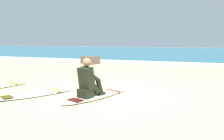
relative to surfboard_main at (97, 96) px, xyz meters
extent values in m
plane|color=#CCB584|center=(-0.07, 0.46, -0.04)|extent=(80.00, 80.00, 0.00)
cube|color=teal|center=(-0.07, 22.76, 0.01)|extent=(80.00, 28.00, 0.10)
cube|color=white|center=(-0.07, 9.06, 0.02)|extent=(80.00, 0.90, 0.11)
ellipsoid|color=#EFE5C6|center=(0.00, 0.00, 0.00)|extent=(1.24, 2.32, 0.07)
cube|color=red|center=(0.21, 0.60, 0.04)|extent=(0.48, 0.25, 0.01)
cube|color=#4A1311|center=(-0.24, -0.69, 0.04)|extent=(0.42, 0.35, 0.01)
cube|color=black|center=(-0.13, -0.38, 0.14)|extent=(0.38, 0.35, 0.20)
cylinder|color=black|center=(-0.17, -0.18, 0.29)|extent=(0.27, 0.43, 0.43)
cylinder|color=black|center=(-0.12, 0.02, 0.26)|extent=(0.19, 0.28, 0.42)
cube|color=black|center=(-0.11, 0.09, 0.07)|extent=(0.16, 0.24, 0.05)
cylinder|color=black|center=(0.02, -0.24, 0.29)|extent=(0.27, 0.43, 0.43)
cylinder|color=black|center=(0.09, -0.05, 0.26)|extent=(0.19, 0.28, 0.42)
cube|color=black|center=(0.12, 0.02, 0.07)|extent=(0.16, 0.24, 0.05)
cube|color=black|center=(-0.12, -0.35, 0.49)|extent=(0.41, 0.38, 0.57)
sphere|color=#A37556|center=(-0.11, -0.32, 0.88)|extent=(0.21, 0.21, 0.21)
cylinder|color=black|center=(-0.21, -0.16, 0.52)|extent=(0.21, 0.40, 0.31)
cylinder|color=black|center=(0.06, -0.24, 0.52)|extent=(0.21, 0.40, 0.31)
ellipsoid|color=silver|center=(-1.59, -0.42, 0.00)|extent=(1.53, 2.12, 0.07)
cube|color=gold|center=(-1.28, 0.10, 0.04)|extent=(0.46, 0.33, 0.01)
cube|color=#4C400C|center=(-1.93, -1.02, 0.04)|extent=(0.44, 0.39, 0.01)
cube|color=gold|center=(-3.17, 0.54, 0.04)|extent=(0.49, 0.24, 0.01)
cube|color=brown|center=(-3.79, 7.57, 0.19)|extent=(1.19, 1.03, 0.46)
camera|label=1|loc=(2.45, -5.47, 1.42)|focal=38.66mm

